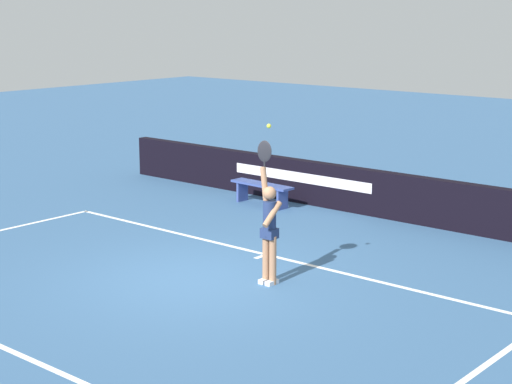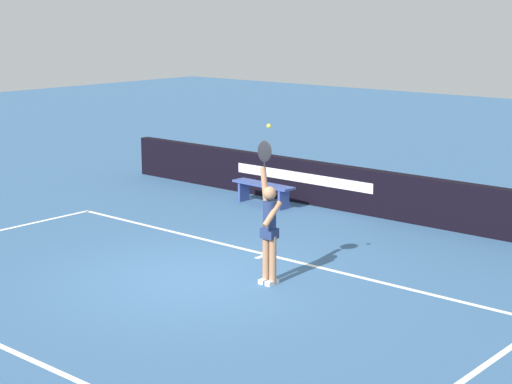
{
  "view_description": "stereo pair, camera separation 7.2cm",
  "coord_description": "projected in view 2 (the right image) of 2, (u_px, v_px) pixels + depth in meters",
  "views": [
    {
      "loc": [
        9.11,
        -9.23,
        4.25
      ],
      "look_at": [
        0.91,
        0.43,
        1.49
      ],
      "focal_mm": 58.84,
      "sensor_mm": 36.0,
      "label": 1
    },
    {
      "loc": [
        9.16,
        -9.18,
        4.25
      ],
      "look_at": [
        0.91,
        0.43,
        1.49
      ],
      "focal_mm": 58.84,
      "sensor_mm": 36.0,
      "label": 2
    }
  ],
  "objects": [
    {
      "name": "tennis_player",
      "position": [
        269.0,
        226.0,
        13.11
      ],
      "size": [
        0.42,
        0.42,
        2.31
      ],
      "color": "#A57453",
      "rests_on": "ground"
    },
    {
      "name": "back_wall",
      "position": [
        381.0,
        194.0,
        17.52
      ],
      "size": [
        14.64,
        0.25,
        0.97
      ],
      "color": "black",
      "rests_on": "ground"
    },
    {
      "name": "court_lines",
      "position": [
        155.0,
        292.0,
        12.88
      ],
      "size": [
        10.23,
        5.51,
        0.0
      ],
      "color": "white",
      "rests_on": "ground"
    },
    {
      "name": "tennis_ball",
      "position": [
        269.0,
        126.0,
        12.6
      ],
      "size": [
        0.07,
        0.07,
        0.07
      ],
      "color": "#CED937"
    },
    {
      "name": "courtside_bench_near",
      "position": [
        263.0,
        188.0,
        18.57
      ],
      "size": [
        1.61,
        0.44,
        0.49
      ],
      "color": "#36488A",
      "rests_on": "ground"
    },
    {
      "name": "ground_plane",
      "position": [
        196.0,
        279.0,
        13.54
      ],
      "size": [
        60.0,
        60.0,
        0.0
      ],
      "primitive_type": "plane",
      "color": "#355B84"
    }
  ]
}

